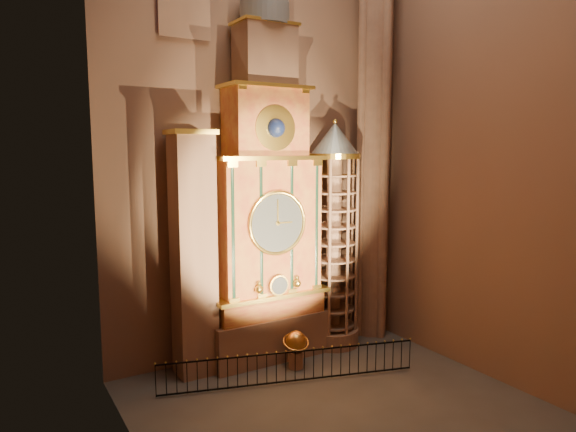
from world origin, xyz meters
TOP-DOWN VIEW (x-y plane):
  - floor at (0.00, 0.00)m, footprint 14.00×14.00m
  - wall_back at (0.00, 6.00)m, footprint 22.00×0.00m
  - wall_left at (-7.00, 0.00)m, footprint 0.00×22.00m
  - wall_right at (7.00, 0.00)m, footprint 0.00×22.00m
  - astronomical_clock at (0.00, 4.96)m, footprint 5.60×2.41m
  - portrait_tower at (-3.40, 4.98)m, footprint 1.80×1.60m
  - stair_turret at (3.50, 4.70)m, footprint 2.50×2.50m
  - gothic_pier at (6.10, 5.00)m, footprint 2.04×2.04m
  - celestial_globe at (0.48, 3.22)m, footprint 1.34×1.29m
  - iron_railing at (-0.50, 2.04)m, footprint 10.12×3.09m

SIDE VIEW (x-z plane):
  - floor at x=0.00m, z-range 0.00..0.00m
  - iron_railing at x=-0.50m, z-range 0.06..1.35m
  - celestial_globe at x=0.48m, z-range 0.16..1.81m
  - portrait_tower at x=-3.40m, z-range 0.05..10.25m
  - stair_turret at x=3.50m, z-range -0.13..10.67m
  - astronomical_clock at x=0.00m, z-range -1.67..15.03m
  - wall_back at x=0.00m, z-range 0.00..22.00m
  - wall_left at x=-7.00m, z-range 0.00..22.00m
  - wall_right at x=7.00m, z-range 0.00..22.00m
  - gothic_pier at x=6.10m, z-range 0.00..22.00m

